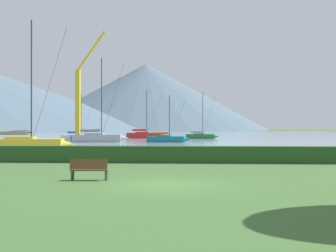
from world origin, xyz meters
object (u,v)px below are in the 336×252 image
sailboat_slip_4 (167,139)px  sailboat_slip_6 (26,143)px  sailboat_slip_3 (201,136)px  dock_crane (79,108)px  sailboat_slip_2 (79,137)px  sailboat_slip_5 (144,135)px  park_bench_near_path (89,168)px  sailboat_slip_0 (98,137)px

sailboat_slip_4 → sailboat_slip_6: bearing=-109.0°
sailboat_slip_4 → sailboat_slip_6: (-12.51, -26.26, 0.17)m
sailboat_slip_3 → sailboat_slip_6: (-18.27, -49.36, 0.15)m
sailboat_slip_3 → dock_crane: (-21.97, -15.59, 5.27)m
sailboat_slip_4 → dock_crane: dock_crane is taller
sailboat_slip_2 → sailboat_slip_4: bearing=-29.1°
sailboat_slip_5 → park_bench_near_path: sailboat_slip_5 is taller
sailboat_slip_6 → sailboat_slip_3: bearing=60.6°
sailboat_slip_6 → dock_crane: 34.36m
sailboat_slip_0 → sailboat_slip_3: 28.57m
sailboat_slip_6 → park_bench_near_path: 26.94m
sailboat_slip_0 → sailboat_slip_6: (-1.43, -26.28, -0.03)m
sailboat_slip_3 → park_bench_near_path: sailboat_slip_3 is taller
sailboat_slip_4 → dock_crane: 18.63m
sailboat_slip_3 → sailboat_slip_4: (-5.76, -23.10, -0.02)m
sailboat_slip_5 → park_bench_near_path: (6.43, -76.57, -0.19)m
park_bench_near_path → sailboat_slip_4: bearing=85.5°
sailboat_slip_2 → sailboat_slip_4: 19.38m
sailboat_slip_4 → park_bench_near_path: 50.23m
sailboat_slip_3 → park_bench_near_path: (-5.98, -73.34, -0.05)m
park_bench_near_path → sailboat_slip_0: bearing=98.0°
park_bench_near_path → dock_crane: dock_crane is taller
sailboat_slip_3 → sailboat_slip_5: 12.82m
sailboat_slip_6 → sailboat_slip_2: bearing=87.7°
sailboat_slip_4 → sailboat_slip_5: size_ratio=0.71×
sailboat_slip_5 → park_bench_near_path: 76.84m
sailboat_slip_0 → dock_crane: dock_crane is taller
sailboat_slip_4 → sailboat_slip_5: sailboat_slip_5 is taller
sailboat_slip_2 → dock_crane: 5.72m
sailboat_slip_6 → sailboat_slip_5: bearing=74.5°
sailboat_slip_5 → sailboat_slip_2: bearing=-122.9°
sailboat_slip_3 → sailboat_slip_6: size_ratio=0.75×
sailboat_slip_0 → sailboat_slip_4: size_ratio=1.79×
sailboat_slip_0 → sailboat_slip_3: sailboat_slip_0 is taller
sailboat_slip_5 → sailboat_slip_6: sailboat_slip_6 is taller
sailboat_slip_5 → sailboat_slip_6: (-5.86, -52.60, 0.02)m
sailboat_slip_2 → sailboat_slip_5: sailboat_slip_5 is taller
sailboat_slip_3 → sailboat_slip_4: bearing=-96.7°
sailboat_slip_2 → park_bench_near_path: sailboat_slip_2 is taller
sailboat_slip_6 → park_bench_near_path: sailboat_slip_6 is taller
sailboat_slip_0 → park_bench_near_path: sailboat_slip_0 is taller
park_bench_near_path → sailboat_slip_2: bearing=101.3°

